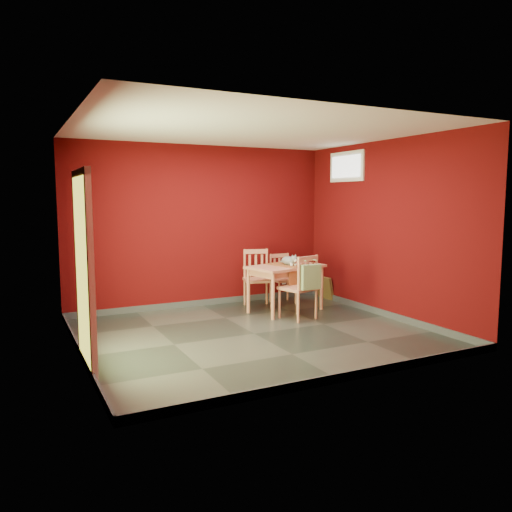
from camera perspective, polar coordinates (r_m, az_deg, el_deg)
name	(u,v)px	position (r m, az deg, el deg)	size (l,w,h in m)	color
ground	(254,334)	(6.83, -0.18, -8.87)	(4.50, 4.50, 0.00)	#2D342D
room_shell	(254,330)	(6.82, -0.18, -8.46)	(4.50, 4.50, 4.50)	#510809
doorway	(83,265)	(5.58, -19.18, -0.97)	(0.06, 1.01, 2.13)	#B7D838
window	(346,167)	(8.62, 10.30, 10.02)	(0.05, 0.90, 0.50)	white
outlet_plate	(284,281)	(9.22, 3.22, -2.89)	(0.08, 0.01, 0.12)	silver
dining_table	(286,271)	(8.03, 3.41, -1.74)	(1.33, 0.97, 0.75)	tan
table_runner	(289,269)	(7.93, 3.82, -1.55)	(0.47, 0.74, 0.34)	brown
chair_far_left	(258,278)	(8.40, 0.18, -2.49)	(0.55, 0.55, 0.96)	tan
chair_far_right	(283,278)	(8.76, 3.05, -2.50)	(0.41, 0.41, 0.85)	tan
chair_near	(300,287)	(7.56, 5.07, -3.49)	(0.56, 0.56, 0.98)	tan
tote_bag	(311,277)	(7.36, 6.26, -2.39)	(0.31, 0.19, 0.43)	#7E9660
cat	(289,259)	(8.05, 3.76, -0.35)	(0.20, 0.39, 0.20)	slate
picture_frame	(324,288)	(9.17, 7.83, -3.60)	(0.16, 0.42, 0.41)	brown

